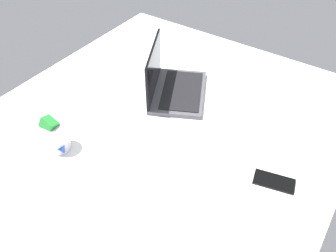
% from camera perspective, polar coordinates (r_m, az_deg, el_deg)
% --- Properties ---
extents(bed_mattress, '(1.80, 1.40, 0.18)m').
position_cam_1_polar(bed_mattress, '(1.42, -3.88, -5.14)').
color(bed_mattress, white).
rests_on(bed_mattress, ground).
extents(laptop, '(0.40, 0.35, 0.23)m').
position_cam_1_polar(laptop, '(1.55, 0.63, 6.68)').
color(laptop, '#4C4C51').
rests_on(laptop, bed_mattress).
extents(snack_cup, '(0.09, 0.10, 0.15)m').
position_cam_1_polar(snack_cup, '(1.35, -17.93, -1.52)').
color(snack_cup, silver).
rests_on(snack_cup, bed_mattress).
extents(cell_phone, '(0.10, 0.15, 0.01)m').
position_cam_1_polar(cell_phone, '(1.27, 17.02, -8.71)').
color(cell_phone, black).
rests_on(cell_phone, bed_mattress).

